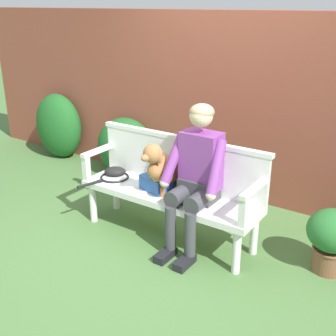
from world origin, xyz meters
The scene contains 15 objects.
ground_plane centered at (0.00, 0.00, 0.00)m, with size 40.00×40.00×0.00m, color #4C753D.
brick_garden_fence centered at (0.00, 1.34, 1.02)m, with size 8.00×0.30×2.03m, color brown.
hedge_bush_far_left centered at (-0.85, 1.00, 0.29)m, with size 0.78×0.48×0.58m, color #337538.
hedge_bush_mid_left centered at (-2.58, 1.01, 0.46)m, with size 0.77×0.47×0.92m, color #1E5B23.
hedge_bush_mid_right centered at (-1.34, 1.00, 0.38)m, with size 0.79×0.60×0.75m, color #1E5B23.
garden_bench centered at (0.00, 0.00, 0.39)m, with size 1.76×0.47×0.45m.
bench_backrest centered at (0.00, 0.21, 0.71)m, with size 1.80×0.06×0.50m.
bench_armrest_left_end centered at (-0.84, -0.09, 0.65)m, with size 0.06×0.47×0.28m.
bench_armrest_right_end centered at (0.84, -0.09, 0.65)m, with size 0.06×0.47×0.28m.
person_seated centered at (0.30, -0.01, 0.73)m, with size 0.56×0.64×1.32m.
dog_on_bench centered at (-0.05, -0.01, 0.70)m, with size 0.30×0.50×0.50m.
tennis_racket centered at (-0.66, -0.03, 0.46)m, with size 0.36×0.58×0.03m.
baseball_glove centered at (-0.69, 0.05, 0.50)m, with size 0.22×0.17×0.09m, color black.
sports_bag centered at (-0.13, 0.00, 0.52)m, with size 0.28×0.20×0.14m, color #2856A3.
potted_plant centered at (1.43, 0.29, 0.32)m, with size 0.42×0.42×0.55m.
Camera 1 is at (2.03, -2.98, 2.11)m, focal length 45.65 mm.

